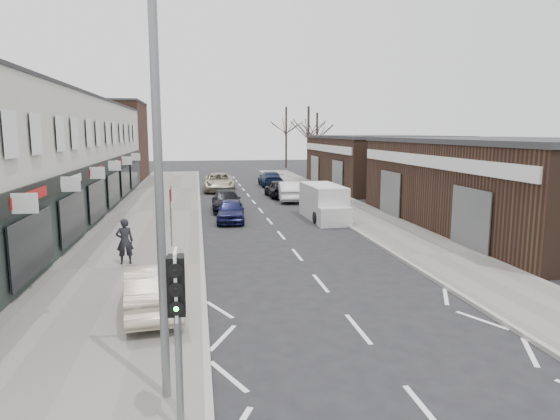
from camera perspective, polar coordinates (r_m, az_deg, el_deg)
name	(u,v)px	position (r m, az deg, el deg)	size (l,w,h in m)	color
ground	(387,364)	(11.76, 12.09, -16.79)	(160.00, 160.00, 0.00)	black
pavement_left	(154,212)	(32.33, -14.18, -0.24)	(5.50, 64.00, 0.12)	slate
pavement_right	(346,207)	(33.66, 7.53, 0.31)	(3.50, 64.00, 0.12)	slate
shop_terrace_left	(21,160)	(30.85, -27.46, 5.12)	(8.00, 41.00, 7.10)	beige
brick_block_far	(104,142)	(55.64, -19.44, 7.34)	(8.00, 10.00, 8.00)	#472A1E
right_unit_near	(514,186)	(29.13, 25.19, 2.54)	(10.00, 18.00, 4.50)	#372419
right_unit_far	(379,163)	(46.92, 11.22, 5.33)	(10.00, 16.00, 4.50)	#372419
tree_far_a	(308,175)	(59.49, 3.22, 4.04)	(3.60, 3.60, 8.00)	#382D26
tree_far_b	(317,171)	(65.88, 4.20, 4.51)	(3.60, 3.60, 7.50)	#382D26
tree_far_c	(286,168)	(71.12, 0.70, 4.86)	(3.60, 3.60, 8.50)	#382D26
traffic_light	(177,300)	(8.25, -11.71, -10.01)	(0.28, 0.60, 3.10)	slate
street_lamp	(168,157)	(9.04, -12.67, 5.88)	(2.23, 0.22, 8.00)	slate
warning_sign	(171,199)	(22.04, -12.33, 1.26)	(0.12, 0.80, 2.70)	slate
white_van	(324,203)	(29.18, 5.04, 0.79)	(1.96, 5.21, 2.01)	silver
sedan_on_pavement	(152,288)	(14.39, -14.43, -8.64)	(1.42, 4.07, 1.34)	beige
pedestrian	(125,241)	(19.67, -17.32, -3.43)	(0.64, 0.42, 1.74)	black
parked_car_left_a	(231,211)	(28.35, -5.66, -0.07)	(1.53, 3.80, 1.29)	#151844
parked_car_left_b	(226,201)	(32.32, -6.14, 1.05)	(1.84, 4.52, 1.31)	black
parked_car_left_c	(219,182)	(43.21, -7.01, 3.17)	(2.55, 5.54, 1.54)	#B3A98F
parked_car_right_a	(289,191)	(36.74, 1.05, 2.15)	(1.53, 4.38, 1.44)	silver
parked_car_right_b	(278,188)	(38.90, -0.20, 2.49)	(1.64, 4.07, 1.39)	black
parked_car_right_c	(270,179)	(46.87, -1.12, 3.59)	(1.95, 4.79, 1.39)	#121C38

